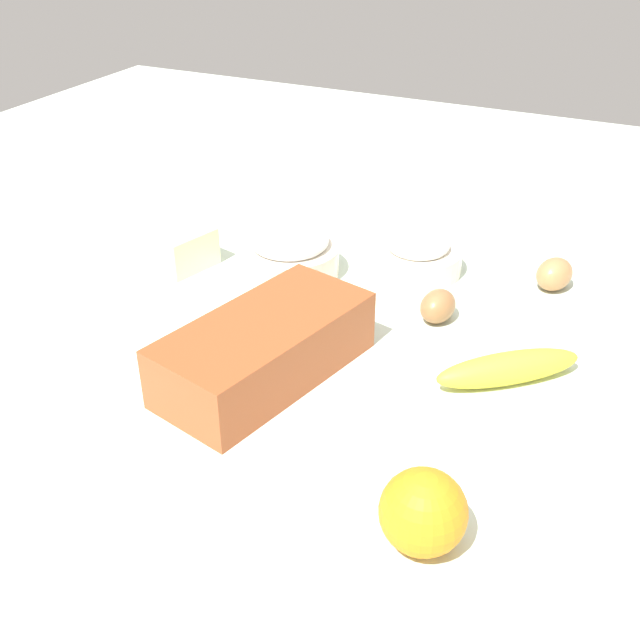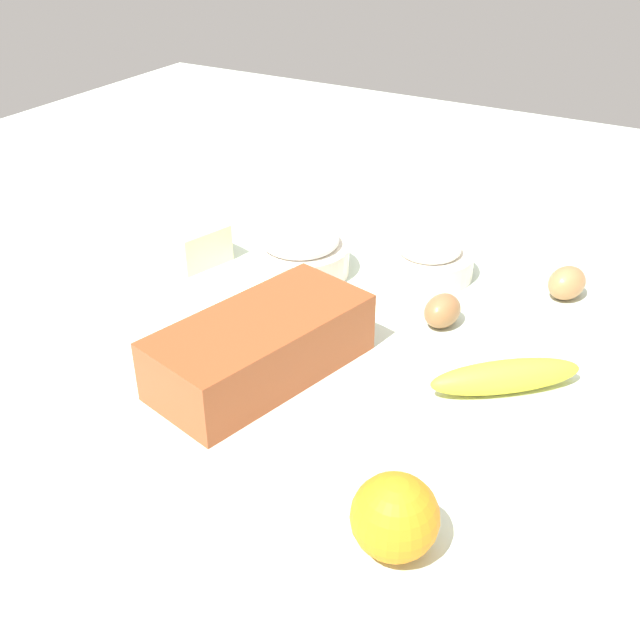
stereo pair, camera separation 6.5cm
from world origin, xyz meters
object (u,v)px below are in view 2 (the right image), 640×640
(flour_bowl, at_px, (429,258))
(egg_beside_bowl, at_px, (442,311))
(sugar_bowl, at_px, (300,251))
(orange_fruit, at_px, (395,517))
(loaf_pan, at_px, (261,345))
(egg_near_butter, at_px, (567,283))
(banana, at_px, (506,376))
(butter_block, at_px, (198,245))

(flour_bowl, xyz_separation_m, egg_beside_bowl, (0.13, 0.08, -0.01))
(sugar_bowl, distance_m, orange_fruit, 0.57)
(loaf_pan, distance_m, egg_near_butter, 0.47)
(flour_bowl, relative_size, egg_beside_bowl, 2.25)
(sugar_bowl, height_order, banana, sugar_bowl)
(egg_near_butter, distance_m, egg_beside_bowl, 0.21)
(banana, height_order, egg_near_butter, egg_near_butter)
(sugar_bowl, bearing_deg, egg_beside_bowl, 81.33)
(butter_block, height_order, egg_beside_bowl, butter_block)
(flour_bowl, distance_m, orange_fruit, 0.56)
(banana, bearing_deg, loaf_pan, -67.23)
(banana, bearing_deg, flour_bowl, -139.46)
(banana, relative_size, butter_block, 2.11)
(banana, bearing_deg, egg_near_butter, 178.98)
(sugar_bowl, bearing_deg, butter_block, -71.98)
(flour_bowl, height_order, sugar_bowl, sugar_bowl)
(loaf_pan, height_order, orange_fruit, orange_fruit)
(egg_near_butter, bearing_deg, banana, -1.02)
(flour_bowl, relative_size, orange_fruit, 1.67)
(loaf_pan, xyz_separation_m, sugar_bowl, (-0.26, -0.10, -0.01))
(sugar_bowl, xyz_separation_m, egg_beside_bowl, (0.04, 0.25, -0.01))
(flour_bowl, bearing_deg, orange_fruit, 19.61)
(orange_fruit, xyz_separation_m, egg_beside_bowl, (-0.40, -0.11, -0.02))
(sugar_bowl, xyz_separation_m, banana, (0.14, 0.37, -0.02))
(egg_near_butter, bearing_deg, flour_bowl, -80.59)
(butter_block, bearing_deg, flour_bowl, 113.05)
(orange_fruit, xyz_separation_m, egg_near_butter, (-0.56, 0.02, -0.02))
(flour_bowl, distance_m, sugar_bowl, 0.20)
(egg_beside_bowl, bearing_deg, orange_fruit, 15.79)
(orange_fruit, distance_m, egg_near_butter, 0.56)
(sugar_bowl, bearing_deg, orange_fruit, 39.84)
(egg_beside_bowl, bearing_deg, flour_bowl, -149.78)
(banana, bearing_deg, egg_beside_bowl, -129.91)
(loaf_pan, distance_m, banana, 0.30)
(egg_near_butter, bearing_deg, egg_beside_bowl, -38.25)
(butter_block, distance_m, egg_near_butter, 0.57)
(loaf_pan, bearing_deg, egg_beside_bowl, 159.21)
(flour_bowl, xyz_separation_m, butter_block, (0.14, -0.33, 0.00))
(sugar_bowl, distance_m, banana, 0.40)
(sugar_bowl, height_order, orange_fruit, orange_fruit)
(orange_fruit, bearing_deg, egg_near_butter, 178.37)
(loaf_pan, xyz_separation_m, butter_block, (-0.21, -0.26, -0.01))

